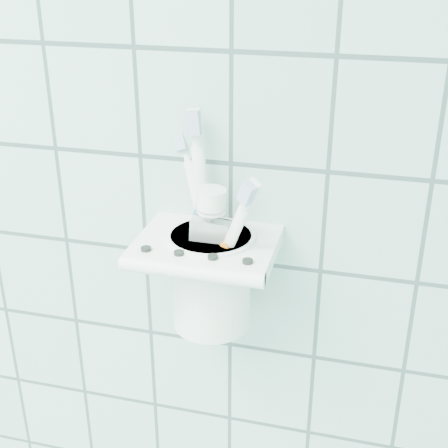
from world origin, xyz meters
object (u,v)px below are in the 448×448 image
at_px(cup, 211,276).
at_px(toothbrush_blue, 213,214).
at_px(holder_bracket, 207,248).
at_px(toothbrush_pink, 223,229).
at_px(toothpaste_tube, 205,247).
at_px(toothbrush_orange, 200,229).

relative_size(cup, toothbrush_blue, 0.49).
height_order(holder_bracket, toothbrush_pink, toothbrush_pink).
xyz_separation_m(toothbrush_pink, toothbrush_blue, (-0.01, 0.02, 0.01)).
xyz_separation_m(toothbrush_pink, toothpaste_tube, (-0.01, -0.01, -0.02)).
bearing_deg(toothbrush_pink, toothbrush_blue, 139.53).
bearing_deg(toothbrush_blue, holder_bracket, -92.20).
bearing_deg(toothbrush_pink, holder_bracket, -149.14).
bearing_deg(holder_bracket, toothbrush_pink, 21.18).
bearing_deg(toothpaste_tube, toothbrush_orange, 119.01).
bearing_deg(toothbrush_orange, toothpaste_tube, -30.16).
distance_m(toothbrush_pink, toothpaste_tube, 0.02).
bearing_deg(holder_bracket, toothbrush_blue, 90.91).
height_order(holder_bracket, toothbrush_orange, toothbrush_orange).
distance_m(cup, toothbrush_blue, 0.06).
bearing_deg(toothbrush_blue, toothbrush_pink, -53.26).
distance_m(toothbrush_orange, toothpaste_tube, 0.02).
bearing_deg(toothpaste_tube, cup, 75.11).
relative_size(cup, toothbrush_pink, 0.52).
bearing_deg(cup, toothbrush_orange, 148.84).
xyz_separation_m(toothbrush_pink, toothbrush_orange, (-0.02, 0.01, -0.01)).
xyz_separation_m(cup, toothbrush_blue, (-0.00, 0.02, 0.06)).
distance_m(holder_bracket, toothpaste_tube, 0.01).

